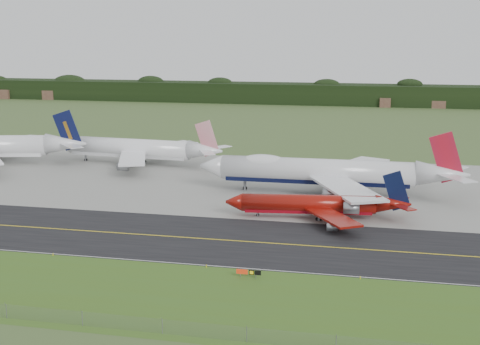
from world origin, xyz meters
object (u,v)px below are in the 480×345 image
object	(u,v)px
jet_ba_747	(326,172)
taxiway_sign	(248,272)
jet_star_tail	(137,149)
jet_red_737	(318,205)

from	to	relation	value
jet_ba_747	taxiway_sign	world-z (taller)	jet_ba_747
jet_ba_747	jet_star_tail	size ratio (longest dim) A/B	1.20
jet_ba_747	jet_star_tail	distance (m)	68.70
jet_star_tail	taxiway_sign	distance (m)	108.03
jet_red_737	taxiway_sign	distance (m)	41.65
jet_red_737	jet_star_tail	bearing A→B (deg)	140.77
jet_red_737	taxiway_sign	bearing A→B (deg)	-100.64
jet_star_tail	jet_ba_747	bearing A→B (deg)	-24.08
jet_ba_747	jet_star_tail	bearing A→B (deg)	155.92
jet_red_737	taxiway_sign	world-z (taller)	jet_red_737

